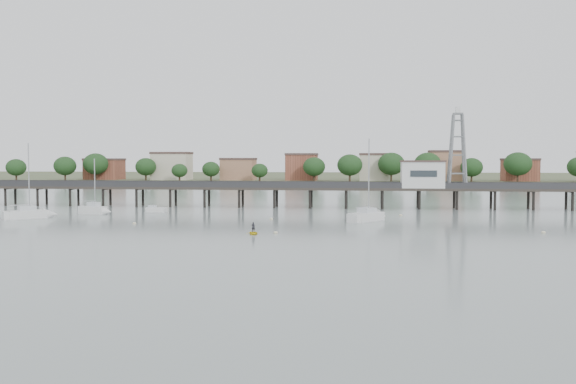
% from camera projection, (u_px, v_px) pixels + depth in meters
% --- Properties ---
extents(ground_plane, '(500.00, 500.00, 0.00)m').
position_uv_depth(ground_plane, '(231.00, 251.00, 66.75)').
color(ground_plane, slate).
rests_on(ground_plane, ground).
extents(pier, '(150.00, 5.00, 5.50)m').
position_uv_depth(pier, '(293.00, 188.00, 126.07)').
color(pier, '#2D2823').
rests_on(pier, ground).
extents(pier_building, '(8.40, 5.40, 5.30)m').
position_uv_depth(pier_building, '(422.00, 174.00, 123.02)').
color(pier_building, silver).
rests_on(pier_building, ground).
extents(lattice_tower, '(3.20, 3.20, 15.50)m').
position_uv_depth(lattice_tower, '(457.00, 151.00, 122.03)').
color(lattice_tower, slate).
rests_on(lattice_tower, ground).
extents(sailboat_b, '(6.15, 3.15, 10.00)m').
position_uv_depth(sailboat_b, '(97.00, 210.00, 111.55)').
color(sailboat_b, silver).
rests_on(sailboat_b, ground).
extents(sailboat_c, '(6.69, 7.98, 13.45)m').
position_uv_depth(sailboat_c, '(372.00, 216.00, 99.94)').
color(sailboat_c, silver).
rests_on(sailboat_c, ground).
extents(sailboat_a, '(7.22, 6.83, 12.78)m').
position_uv_depth(sailboat_a, '(35.00, 214.00, 103.88)').
color(sailboat_a, silver).
rests_on(sailboat_a, ground).
extents(white_tender, '(3.66, 1.82, 1.37)m').
position_uv_depth(white_tender, '(156.00, 210.00, 115.37)').
color(white_tender, silver).
rests_on(white_tender, ground).
extents(yellow_dinghy, '(1.69, 0.89, 2.28)m').
position_uv_depth(yellow_dinghy, '(253.00, 234.00, 81.91)').
color(yellow_dinghy, yellow).
rests_on(yellow_dinghy, ground).
extents(dinghy_occupant, '(0.55, 1.30, 0.30)m').
position_uv_depth(dinghy_occupant, '(253.00, 234.00, 81.91)').
color(dinghy_occupant, black).
rests_on(dinghy_occupant, ground).
extents(mooring_buoys, '(78.28, 28.12, 0.39)m').
position_uv_depth(mooring_buoys, '(269.00, 223.00, 95.66)').
color(mooring_buoys, beige).
rests_on(mooring_buoys, ground).
extents(far_shore, '(500.00, 170.00, 10.40)m').
position_uv_depth(far_shore, '(335.00, 177.00, 304.29)').
color(far_shore, '#475133').
rests_on(far_shore, ground).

